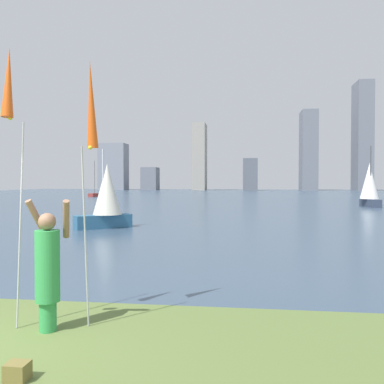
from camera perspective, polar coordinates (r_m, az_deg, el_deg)
ground at (r=55.21m, az=3.56°, el=-0.86°), size 120.00×138.00×0.12m
person at (r=6.04m, az=-19.50°, el=-9.76°), size 0.67×0.49×1.82m
kite_flag_left at (r=6.20m, az=-24.18°, el=12.65°), size 0.16×0.50×3.89m
kite_flag_right at (r=6.18m, az=-13.92°, el=11.03°), size 0.16×0.51×3.81m
bag at (r=4.95m, az=-23.21°, el=-22.05°), size 0.23×0.20×0.18m
sailboat_0 at (r=60.58m, az=-13.44°, el=-0.36°), size 1.42×2.13×5.19m
sailboat_1 at (r=37.51m, az=23.55°, el=0.92°), size 1.62×3.09×5.12m
sailboat_4 at (r=18.73m, az=-11.88°, el=-0.58°), size 2.39×2.14×3.55m
skyline_tower_0 at (r=117.58m, az=-10.91°, el=3.48°), size 7.49×5.35×12.99m
skyline_tower_1 at (r=114.65m, az=-5.86°, el=1.86°), size 4.35×5.16×6.25m
skyline_tower_2 at (r=110.67m, az=1.09°, el=4.90°), size 3.35×7.03×17.88m
skyline_tower_3 at (r=105.86m, az=8.13°, el=2.44°), size 3.70×3.96×8.23m
skyline_tower_4 at (r=110.96m, az=15.95°, el=5.55°), size 3.95×7.25×20.61m
skyline_tower_5 at (r=114.18m, az=22.70°, el=7.15°), size 3.84×7.27×27.65m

